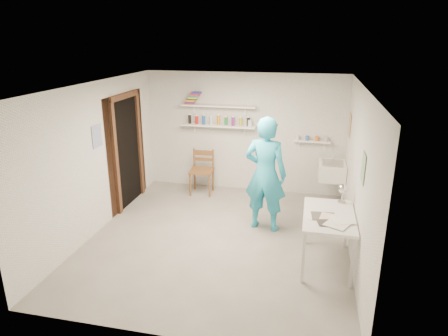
% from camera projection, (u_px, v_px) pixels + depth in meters
% --- Properties ---
extents(floor, '(4.00, 4.50, 0.02)m').
position_uv_depth(floor, '(219.00, 239.00, 6.35)').
color(floor, slate).
rests_on(floor, ground).
extents(ceiling, '(4.00, 4.50, 0.02)m').
position_uv_depth(ceiling, '(218.00, 85.00, 5.59)').
color(ceiling, silver).
rests_on(ceiling, wall_back).
extents(wall_back, '(4.00, 0.02, 2.40)m').
position_uv_depth(wall_back, '(244.00, 133.00, 8.07)').
color(wall_back, silver).
rests_on(wall_back, ground).
extents(wall_front, '(4.00, 0.02, 2.40)m').
position_uv_depth(wall_front, '(165.00, 237.00, 3.88)').
color(wall_front, silver).
rests_on(wall_front, ground).
extents(wall_left, '(0.02, 4.50, 2.40)m').
position_uv_depth(wall_left, '(96.00, 158.00, 6.39)').
color(wall_left, silver).
rests_on(wall_left, ground).
extents(wall_right, '(0.02, 4.50, 2.40)m').
position_uv_depth(wall_right, '(358.00, 176.00, 5.56)').
color(wall_right, silver).
rests_on(wall_right, ground).
extents(doorway_recess, '(0.02, 0.90, 2.00)m').
position_uv_depth(doorway_recess, '(127.00, 152.00, 7.42)').
color(doorway_recess, black).
rests_on(doorway_recess, wall_left).
extents(corridor_box, '(1.40, 1.50, 2.10)m').
position_uv_depth(corridor_box, '(92.00, 148.00, 7.55)').
color(corridor_box, brown).
rests_on(corridor_box, ground).
extents(door_lintel, '(0.06, 1.05, 0.10)m').
position_uv_depth(door_lintel, '(124.00, 96.00, 7.09)').
color(door_lintel, brown).
rests_on(door_lintel, wall_left).
extents(door_jamb_near, '(0.06, 0.10, 2.00)m').
position_uv_depth(door_jamb_near, '(116.00, 160.00, 6.95)').
color(door_jamb_near, brown).
rests_on(door_jamb_near, ground).
extents(door_jamb_far, '(0.06, 0.10, 2.00)m').
position_uv_depth(door_jamb_far, '(139.00, 146.00, 7.88)').
color(door_jamb_far, brown).
rests_on(door_jamb_far, ground).
extents(shelf_lower, '(1.50, 0.22, 0.03)m').
position_uv_depth(shelf_lower, '(218.00, 126.00, 8.00)').
color(shelf_lower, white).
rests_on(shelf_lower, wall_back).
extents(shelf_upper, '(1.50, 0.22, 0.03)m').
position_uv_depth(shelf_upper, '(218.00, 106.00, 7.88)').
color(shelf_upper, white).
rests_on(shelf_upper, wall_back).
extents(ledge_shelf, '(0.70, 0.14, 0.03)m').
position_uv_depth(ledge_shelf, '(312.00, 141.00, 7.73)').
color(ledge_shelf, white).
rests_on(ledge_shelf, wall_back).
extents(poster_left, '(0.01, 0.28, 0.36)m').
position_uv_depth(poster_left, '(97.00, 136.00, 6.32)').
color(poster_left, '#334C7F').
rests_on(poster_left, wall_left).
extents(poster_right_a, '(0.01, 0.34, 0.42)m').
position_uv_depth(poster_right_a, '(350.00, 125.00, 7.12)').
color(poster_right_a, '#995933').
rests_on(poster_right_a, wall_right).
extents(poster_right_b, '(0.01, 0.30, 0.38)m').
position_uv_depth(poster_right_b, '(363.00, 168.00, 4.96)').
color(poster_right_b, '#3F724C').
rests_on(poster_right_b, wall_right).
extents(belfast_sink, '(0.48, 0.60, 0.30)m').
position_uv_depth(belfast_sink, '(332.00, 171.00, 7.34)').
color(belfast_sink, white).
rests_on(belfast_sink, wall_right).
extents(man, '(0.75, 0.56, 1.89)m').
position_uv_depth(man, '(265.00, 174.00, 6.41)').
color(man, '#2AAED3').
rests_on(man, ground).
extents(wall_clock, '(0.34, 0.09, 0.34)m').
position_uv_depth(wall_clock, '(266.00, 152.00, 6.52)').
color(wall_clock, beige).
rests_on(wall_clock, man).
extents(wooden_chair, '(0.47, 0.45, 0.97)m').
position_uv_depth(wooden_chair, '(202.00, 171.00, 8.02)').
color(wooden_chair, brown).
rests_on(wooden_chair, ground).
extents(work_table, '(0.68, 1.14, 0.76)m').
position_uv_depth(work_table, '(327.00, 240.00, 5.53)').
color(work_table, silver).
rests_on(work_table, ground).
extents(desk_lamp, '(0.14, 0.14, 0.14)m').
position_uv_depth(desk_lamp, '(343.00, 189.00, 5.72)').
color(desk_lamp, silver).
rests_on(desk_lamp, work_table).
extents(spray_cans, '(1.31, 0.06, 0.17)m').
position_uv_depth(spray_cans, '(218.00, 121.00, 7.97)').
color(spray_cans, black).
rests_on(spray_cans, shelf_lower).
extents(book_stack, '(0.34, 0.14, 0.25)m').
position_uv_depth(book_stack, '(193.00, 98.00, 7.94)').
color(book_stack, red).
rests_on(book_stack, shelf_upper).
extents(ledge_pots, '(0.48, 0.07, 0.09)m').
position_uv_depth(ledge_pots, '(312.00, 138.00, 7.71)').
color(ledge_pots, silver).
rests_on(ledge_pots, ledge_shelf).
extents(papers, '(0.30, 0.22, 0.02)m').
position_uv_depth(papers, '(329.00, 214.00, 5.41)').
color(papers, silver).
rests_on(papers, work_table).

